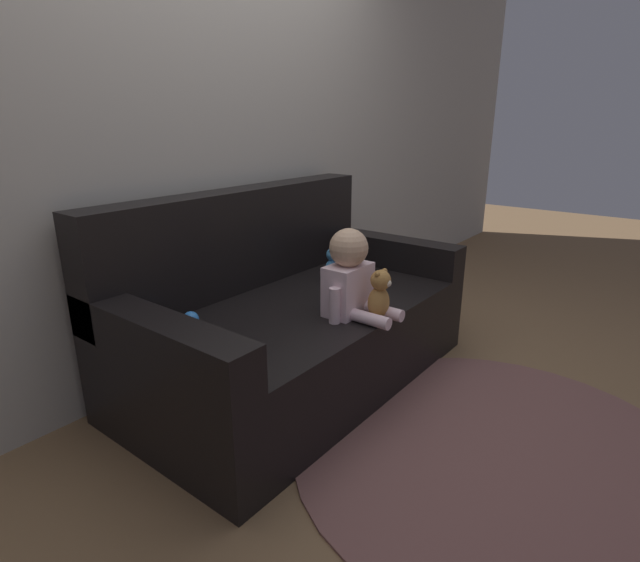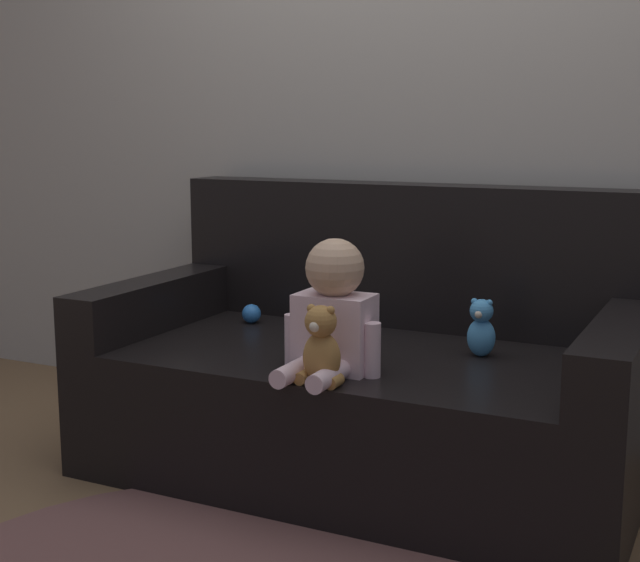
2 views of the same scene
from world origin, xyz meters
name	(u,v)px [view 1 (image 1 of 2)]	position (x,y,z in m)	size (l,w,h in m)	color
ground_plane	(300,378)	(0.00, 0.00, 0.00)	(12.00, 12.00, 0.00)	brown
wall_back	(211,115)	(0.00, 0.57, 1.30)	(8.00, 0.05, 2.60)	#ADA89E
couch	(289,319)	(0.00, 0.07, 0.31)	(1.77, 0.97, 0.94)	black
person_baby	(351,277)	(0.02, -0.29, 0.60)	(0.31, 0.34, 0.40)	silver
teddy_bear_brown	(380,296)	(0.05, -0.43, 0.53)	(0.13, 0.10, 0.23)	#AD7A3D
plush_toy_side	(332,264)	(0.37, 0.07, 0.52)	(0.09, 0.09, 0.19)	#4C9EDB
toy_ball	(191,319)	(-0.53, 0.16, 0.46)	(0.07, 0.07, 0.07)	#337FDB
floor_rug	(498,453)	(0.02, -1.02, 0.01)	(1.65, 1.65, 0.01)	brown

